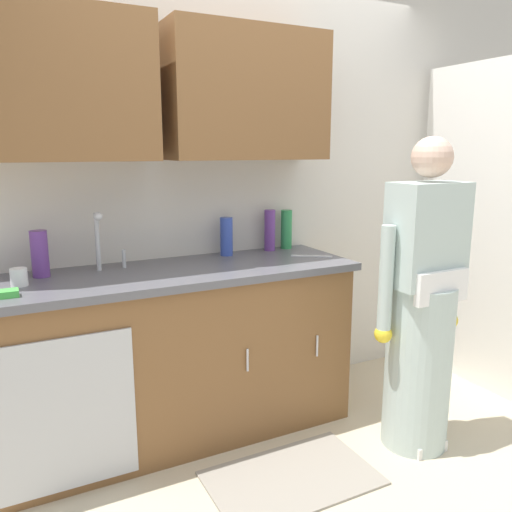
{
  "coord_description": "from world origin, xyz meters",
  "views": [
    {
      "loc": [
        -1.34,
        -1.82,
        1.56
      ],
      "look_at": [
        -0.13,
        0.55,
        1.0
      ],
      "focal_mm": 35.88,
      "sensor_mm": 36.0,
      "label": 1
    }
  ],
  "objects": [
    {
      "name": "countertop",
      "position": [
        -0.55,
        0.7,
        0.92
      ],
      "size": [
        1.96,
        0.66,
        0.04
      ],
      "primitive_type": "cube",
      "color": "#595960",
      "rests_on": "counter_cabinet"
    },
    {
      "name": "floor_mat",
      "position": [
        -0.2,
        0.05,
        0.01
      ],
      "size": [
        0.8,
        0.5,
        0.01
      ],
      "primitive_type": "cube",
      "color": "gray",
      "rests_on": "ground"
    },
    {
      "name": "sponge",
      "position": [
        -1.35,
        0.52,
        0.96
      ],
      "size": [
        0.11,
        0.07,
        0.03
      ],
      "primitive_type": "cube",
      "color": "#4CBF4C",
      "rests_on": "countertop"
    },
    {
      "name": "knife_on_counter",
      "position": [
        0.28,
        0.65,
        0.94
      ],
      "size": [
        0.21,
        0.16,
        0.01
      ],
      "primitive_type": "cube",
      "rotation": [
        0.0,
        0.0,
        2.53
      ],
      "color": "silver",
      "rests_on": "countertop"
    },
    {
      "name": "closet_door_panel",
      "position": [
        1.45,
        0.4,
        1.05
      ],
      "size": [
        0.04,
        1.1,
        2.1
      ],
      "primitive_type": "cube",
      "rotation": [
        0.0,
        0.0,
        1.57
      ],
      "color": "silver",
      "rests_on": "ground"
    },
    {
      "name": "bottle_dish_liquid",
      "position": [
        0.28,
        0.93,
        1.06
      ],
      "size": [
        0.07,
        0.07,
        0.24
      ],
      "primitive_type": "cylinder",
      "color": "#2D8C4C",
      "rests_on": "countertop"
    },
    {
      "name": "cup_by_sink",
      "position": [
        -1.28,
        0.7,
        0.98
      ],
      "size": [
        0.08,
        0.08,
        0.08
      ],
      "primitive_type": "cylinder",
      "color": "white",
      "rests_on": "countertop"
    },
    {
      "name": "bottle_water_tall",
      "position": [
        -1.18,
        0.84,
        1.05
      ],
      "size": [
        0.08,
        0.08,
        0.23
      ],
      "primitive_type": "cylinder",
      "color": "#66388C",
      "rests_on": "countertop"
    },
    {
      "name": "kitchen_wall_with_uppers",
      "position": [
        -0.14,
        0.99,
        1.48
      ],
      "size": [
        4.8,
        0.44,
        2.7
      ],
      "color": "beige",
      "rests_on": "ground"
    },
    {
      "name": "bottle_water_short",
      "position": [
        0.15,
        0.92,
        1.07
      ],
      "size": [
        0.07,
        0.07,
        0.25
      ],
      "primitive_type": "cylinder",
      "color": "#66388C",
      "rests_on": "countertop"
    },
    {
      "name": "sink",
      "position": [
        -0.86,
        0.71,
        0.93
      ],
      "size": [
        0.5,
        0.36,
        0.35
      ],
      "color": "#B7BABF",
      "rests_on": "counter_cabinet"
    },
    {
      "name": "person_at_sink",
      "position": [
        0.56,
        0.03,
        0.69
      ],
      "size": [
        0.55,
        0.34,
        1.62
      ],
      "color": "white",
      "rests_on": "ground"
    },
    {
      "name": "bottle_cleaner_spray",
      "position": [
        -0.15,
        0.91,
        1.05
      ],
      "size": [
        0.07,
        0.07,
        0.23
      ],
      "primitive_type": "cylinder",
      "color": "#334CB2",
      "rests_on": "countertop"
    },
    {
      "name": "ground_plane",
      "position": [
        0.0,
        0.0,
        0.0
      ],
      "size": [
        9.0,
        9.0,
        0.0
      ],
      "primitive_type": "plane",
      "color": "beige"
    },
    {
      "name": "counter_cabinet",
      "position": [
        -0.55,
        0.7,
        0.45
      ],
      "size": [
        1.9,
        0.62,
        0.9
      ],
      "color": "brown",
      "rests_on": "ground"
    }
  ]
}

